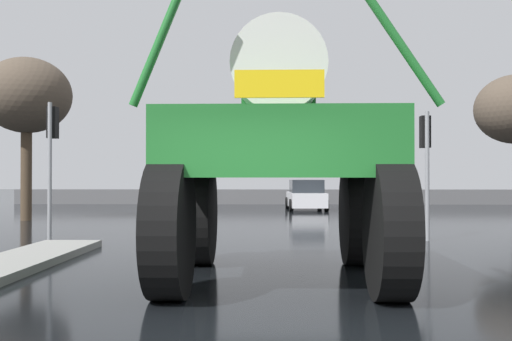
# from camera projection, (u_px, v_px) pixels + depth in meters

# --- Properties ---
(ground_plane) EXTENTS (120.00, 120.00, 0.00)m
(ground_plane) POSITION_uv_depth(u_px,v_px,m) (265.00, 220.00, 24.20)
(ground_plane) COLOR black
(oversize_sprayer) EXTENTS (4.19, 5.35, 4.54)m
(oversize_sprayer) POSITION_uv_depth(u_px,v_px,m) (279.00, 157.00, 10.10)
(oversize_sprayer) COLOR black
(oversize_sprayer) RESTS_ON ground
(sedan_ahead) EXTENTS (2.03, 4.18, 1.52)m
(sedan_ahead) POSITION_uv_depth(u_px,v_px,m) (306.00, 196.00, 31.37)
(sedan_ahead) COLOR silver
(sedan_ahead) RESTS_ON ground
(traffic_signal_near_left) EXTENTS (0.24, 0.54, 3.63)m
(traffic_signal_near_left) POSITION_uv_depth(u_px,v_px,m) (52.00, 140.00, 16.65)
(traffic_signal_near_left) COLOR gray
(traffic_signal_near_left) RESTS_ON ground
(traffic_signal_near_right) EXTENTS (0.24, 0.54, 3.37)m
(traffic_signal_near_right) POSITION_uv_depth(u_px,v_px,m) (426.00, 147.00, 16.40)
(traffic_signal_near_right) COLOR gray
(traffic_signal_near_right) RESTS_ON ground
(traffic_signal_far_left) EXTENTS (0.24, 0.55, 3.50)m
(traffic_signal_far_left) POSITION_uv_depth(u_px,v_px,m) (351.00, 158.00, 29.76)
(traffic_signal_far_left) COLOR gray
(traffic_signal_far_left) RESTS_ON ground
(traffic_signal_far_right) EXTENTS (0.24, 0.55, 3.24)m
(traffic_signal_far_right) POSITION_uv_depth(u_px,v_px,m) (207.00, 162.00, 29.94)
(traffic_signal_far_right) COLOR gray
(traffic_signal_far_right) RESTS_ON ground
(bare_tree_left) EXTENTS (3.40, 3.40, 6.24)m
(bare_tree_left) POSITION_uv_depth(u_px,v_px,m) (27.00, 97.00, 23.92)
(bare_tree_left) COLOR #473828
(bare_tree_left) RESTS_ON ground
(roadside_barrier) EXTENTS (31.06, 0.24, 0.90)m
(roadside_barrier) POSITION_uv_depth(u_px,v_px,m) (267.00, 197.00, 38.01)
(roadside_barrier) COLOR #59595B
(roadside_barrier) RESTS_ON ground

